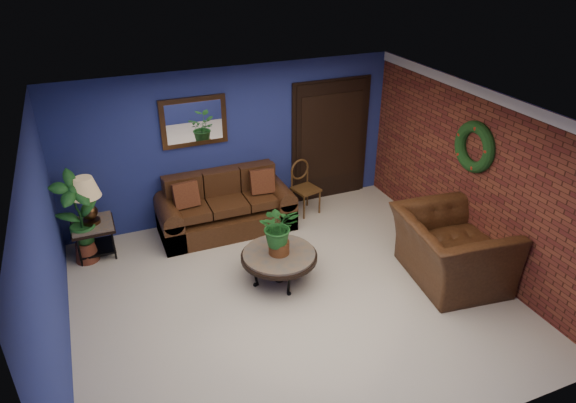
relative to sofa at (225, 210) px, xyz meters
name	(u,v)px	position (x,y,z in m)	size (l,w,h in m)	color
floor	(293,297)	(0.30, -2.08, -0.31)	(5.50, 5.50, 0.00)	#C0B39F
wall_back	(233,144)	(0.30, 0.42, 0.94)	(5.50, 0.04, 2.50)	navy
wall_left	(47,265)	(-2.45, -2.08, 0.94)	(0.04, 5.00, 2.50)	navy
wall_right_brick	(475,178)	(3.05, -2.08, 0.94)	(0.04, 5.00, 2.50)	brown
ceiling	(293,116)	(0.30, -2.08, 2.19)	(5.50, 5.00, 0.02)	silver
crown_molding	(489,95)	(3.02, -2.08, 2.12)	(0.03, 5.00, 0.14)	white
wall_mirror	(194,122)	(-0.30, 0.38, 1.41)	(1.02, 0.06, 0.77)	#472B16
closet_door	(330,141)	(2.05, 0.39, 0.74)	(1.44, 0.06, 2.18)	black
wreath	(474,147)	(2.99, -2.03, 1.39)	(0.72, 0.72, 0.16)	black
sofa	(225,210)	(0.00, 0.00, 0.00)	(2.11, 0.91, 0.95)	#452613
coffee_table	(279,256)	(0.28, -1.66, 0.08)	(1.04, 1.04, 0.45)	#58534D
end_table	(94,230)	(-2.00, -0.03, 0.10)	(0.60, 0.60, 0.54)	#58534D
table_lamp	(86,195)	(-2.00, -0.03, 0.68)	(0.42, 0.42, 0.69)	#472B16
side_chair	(304,183)	(1.40, 0.04, 0.21)	(0.48, 0.48, 0.92)	#533217
armchair	(450,249)	(2.45, -2.50, 0.16)	(1.44, 1.26, 0.94)	#452613
coffee_plant	(279,228)	(0.28, -1.66, 0.53)	(0.62, 0.57, 0.72)	brown
floor_plant	(425,222)	(2.65, -1.66, 0.09)	(0.39, 0.34, 0.78)	brown
tall_plant	(78,215)	(-2.15, -0.13, 0.45)	(0.70, 0.57, 1.41)	brown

